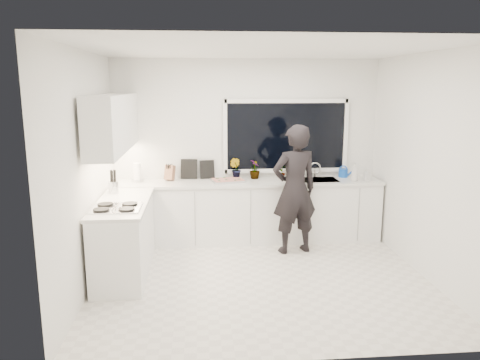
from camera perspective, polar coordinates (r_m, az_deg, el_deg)
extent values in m
cube|color=beige|center=(5.83, 2.57, -12.00)|extent=(4.00, 3.50, 0.02)
cube|color=white|center=(7.16, 0.80, 3.76)|extent=(4.00, 0.02, 2.70)
cube|color=white|center=(5.54, -18.39, 0.88)|extent=(0.02, 3.50, 2.70)
cube|color=white|center=(6.04, 21.95, 1.48)|extent=(0.02, 3.50, 2.70)
cube|color=white|center=(5.36, 2.84, 15.72)|extent=(4.00, 3.50, 0.02)
cube|color=black|center=(7.19, 5.62, 5.35)|extent=(1.80, 0.02, 1.00)
cube|color=white|center=(7.04, 1.04, -3.93)|extent=(3.92, 0.58, 0.88)
cube|color=white|center=(6.03, -13.91, -6.97)|extent=(0.58, 1.60, 0.88)
cube|color=silver|center=(6.92, 1.06, -0.28)|extent=(3.94, 0.62, 0.04)
cube|color=silver|center=(5.90, -14.13, -2.73)|extent=(0.62, 1.60, 0.04)
cube|color=white|center=(6.11, -15.18, 6.75)|extent=(0.34, 2.10, 0.70)
cube|color=silver|center=(7.13, 9.47, -0.35)|extent=(0.58, 0.42, 0.14)
cylinder|color=silver|center=(7.29, 9.13, 1.21)|extent=(0.03, 0.03, 0.22)
cube|color=black|center=(5.56, -14.90, -3.26)|extent=(0.56, 0.48, 0.03)
imported|color=black|center=(6.49, 6.67, -1.17)|extent=(0.74, 0.57, 1.80)
cube|color=#B5B4B9|center=(6.87, -1.49, -0.08)|extent=(0.53, 0.44, 0.03)
cube|color=red|center=(6.87, -1.49, 0.06)|extent=(0.48, 0.39, 0.01)
cylinder|color=blue|center=(7.38, 12.46, 0.85)|extent=(0.16, 0.16, 0.13)
cylinder|color=white|center=(7.02, -12.42, 0.86)|extent=(0.14, 0.14, 0.26)
cube|color=#A2704B|center=(7.02, -8.55, 0.83)|extent=(0.16, 0.14, 0.22)
cylinder|color=#B9B9BE|center=(6.34, -15.16, -0.87)|extent=(0.16, 0.16, 0.16)
cube|color=black|center=(7.10, -4.03, 1.30)|extent=(0.22, 0.06, 0.28)
cube|color=black|center=(7.10, -6.23, 1.34)|extent=(0.25, 0.06, 0.30)
imported|color=#26662D|center=(7.04, -0.56, 1.37)|extent=(0.22, 0.22, 0.31)
imported|color=#26662D|center=(7.07, 1.80, 1.29)|extent=(0.19, 0.19, 0.28)
imported|color=#26662D|center=(7.14, 5.19, 1.27)|extent=(0.17, 0.16, 0.27)
imported|color=#26662D|center=(7.16, 6.32, 1.30)|extent=(0.31, 0.32, 0.27)
imported|color=#D8BF66|center=(7.10, 13.83, 0.97)|extent=(0.15, 0.15, 0.28)
imported|color=#D8BF66|center=(7.17, 15.21, 0.65)|extent=(0.10, 0.11, 0.19)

